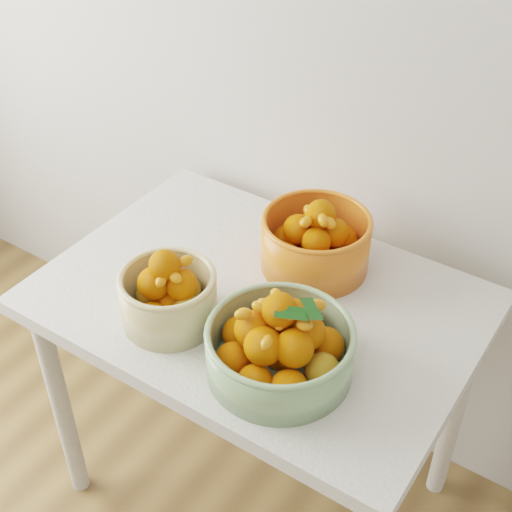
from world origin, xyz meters
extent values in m
cube|color=beige|center=(0.00, 2.00, 1.35)|extent=(4.00, 0.04, 2.70)
cube|color=silver|center=(-0.19, 1.60, 0.73)|extent=(1.00, 0.70, 0.04)
cylinder|color=silver|center=(-0.63, 1.31, 0.35)|extent=(0.05, 0.05, 0.71)
cylinder|color=silver|center=(-0.63, 1.89, 0.35)|extent=(0.05, 0.05, 0.71)
cylinder|color=silver|center=(0.25, 1.89, 0.35)|extent=(0.05, 0.05, 0.71)
cylinder|color=#D5C286|center=(-0.31, 1.43, 0.81)|extent=(0.23, 0.23, 0.12)
torus|color=#D5C286|center=(-0.31, 1.43, 0.87)|extent=(0.23, 0.23, 0.02)
sphere|color=#D1660C|center=(-0.26, 1.42, 0.80)|extent=(0.08, 0.08, 0.08)
sphere|color=#D1660C|center=(-0.31, 1.48, 0.80)|extent=(0.08, 0.08, 0.08)
sphere|color=#D1660C|center=(-0.37, 1.43, 0.80)|extent=(0.07, 0.07, 0.07)
sphere|color=#F76000|center=(-0.32, 1.37, 0.80)|extent=(0.07, 0.07, 0.07)
sphere|color=#F76000|center=(-0.31, 1.43, 0.80)|extent=(0.07, 0.07, 0.07)
sphere|color=#F76000|center=(-0.29, 1.44, 0.85)|extent=(0.07, 0.07, 0.07)
sphere|color=#F76000|center=(-0.34, 1.41, 0.85)|extent=(0.07, 0.07, 0.07)
sphere|color=#F76000|center=(-0.32, 1.43, 0.90)|extent=(0.07, 0.07, 0.07)
ellipsoid|color=orange|center=(-0.31, 1.43, 0.88)|extent=(0.03, 0.04, 0.03)
ellipsoid|color=orange|center=(-0.30, 1.44, 0.88)|extent=(0.04, 0.04, 0.03)
ellipsoid|color=orange|center=(-0.35, 1.45, 0.87)|extent=(0.04, 0.04, 0.04)
ellipsoid|color=orange|center=(-0.31, 1.40, 0.88)|extent=(0.04, 0.04, 0.04)
ellipsoid|color=orange|center=(-0.29, 1.47, 0.90)|extent=(0.04, 0.04, 0.03)
ellipsoid|color=orange|center=(-0.28, 1.42, 0.89)|extent=(0.04, 0.03, 0.03)
cylinder|color=#84A776|center=(-0.03, 1.43, 0.80)|extent=(0.36, 0.36, 0.11)
torus|color=#84A776|center=(-0.03, 1.43, 0.86)|extent=(0.37, 0.37, 0.01)
sphere|color=#D1660C|center=(0.07, 1.44, 0.80)|extent=(0.07, 0.07, 0.07)
sphere|color=#F76000|center=(0.04, 1.50, 0.80)|extent=(0.08, 0.08, 0.08)
sphere|color=#F76000|center=(-0.04, 1.53, 0.80)|extent=(0.08, 0.08, 0.08)
sphere|color=#F76000|center=(-0.10, 1.50, 0.80)|extent=(0.08, 0.08, 0.08)
sphere|color=#F76000|center=(-0.13, 1.43, 0.80)|extent=(0.08, 0.08, 0.08)
sphere|color=#F76000|center=(-0.10, 1.36, 0.80)|extent=(0.07, 0.07, 0.07)
sphere|color=#F76000|center=(-0.03, 1.34, 0.80)|extent=(0.07, 0.07, 0.07)
sphere|color=#F76000|center=(0.03, 1.36, 0.80)|extent=(0.07, 0.07, 0.07)
sphere|color=#F76000|center=(-0.03, 1.43, 0.80)|extent=(0.07, 0.07, 0.07)
sphere|color=#F76000|center=(0.01, 1.46, 0.86)|extent=(0.07, 0.07, 0.07)
sphere|color=#F76000|center=(-0.03, 1.49, 0.86)|extent=(0.07, 0.07, 0.07)
sphere|color=#F76000|center=(-0.07, 1.46, 0.86)|extent=(0.07, 0.07, 0.07)
sphere|color=#F76000|center=(-0.08, 1.41, 0.86)|extent=(0.08, 0.08, 0.08)
sphere|color=#F76000|center=(-0.04, 1.38, 0.86)|extent=(0.08, 0.08, 0.08)
sphere|color=#F76000|center=(0.02, 1.41, 0.86)|extent=(0.08, 0.08, 0.08)
sphere|color=#F76000|center=(-0.04, 1.44, 0.91)|extent=(0.07, 0.07, 0.07)
ellipsoid|color=orange|center=(-0.02, 1.37, 0.89)|extent=(0.03, 0.04, 0.03)
ellipsoid|color=orange|center=(-0.05, 1.44, 0.91)|extent=(0.05, 0.04, 0.03)
ellipsoid|color=orange|center=(0.02, 1.43, 0.91)|extent=(0.04, 0.03, 0.04)
ellipsoid|color=orange|center=(-0.07, 1.42, 0.91)|extent=(0.05, 0.04, 0.04)
ellipsoid|color=orange|center=(-0.01, 1.43, 0.92)|extent=(0.04, 0.04, 0.04)
ellipsoid|color=orange|center=(-0.03, 1.44, 0.92)|extent=(0.05, 0.04, 0.04)
ellipsoid|color=orange|center=(-0.07, 1.43, 0.92)|extent=(0.04, 0.04, 0.04)
ellipsoid|color=orange|center=(0.00, 1.50, 0.89)|extent=(0.04, 0.05, 0.04)
ellipsoid|color=orange|center=(-0.04, 1.44, 0.91)|extent=(0.04, 0.04, 0.03)
ellipsoid|color=orange|center=(-0.09, 1.39, 0.91)|extent=(0.05, 0.04, 0.03)
ellipsoid|color=orange|center=(-0.06, 1.46, 0.92)|extent=(0.04, 0.04, 0.03)
ellipsoid|color=orange|center=(0.02, 1.49, 0.91)|extent=(0.04, 0.05, 0.03)
ellipsoid|color=orange|center=(-0.07, 1.44, 0.88)|extent=(0.04, 0.03, 0.03)
ellipsoid|color=orange|center=(-0.03, 1.42, 0.89)|extent=(0.04, 0.04, 0.03)
ellipsoid|color=orange|center=(-0.04, 1.42, 0.90)|extent=(0.05, 0.04, 0.03)
cylinder|color=orange|center=(-0.14, 1.77, 0.82)|extent=(0.34, 0.34, 0.14)
torus|color=orange|center=(-0.14, 1.77, 0.89)|extent=(0.34, 0.34, 0.01)
sphere|color=#D1660C|center=(-0.06, 1.77, 0.80)|extent=(0.07, 0.07, 0.07)
sphere|color=#F76000|center=(-0.11, 1.84, 0.80)|extent=(0.08, 0.08, 0.08)
sphere|color=#F76000|center=(-0.18, 1.84, 0.80)|extent=(0.08, 0.08, 0.08)
sphere|color=#F76000|center=(-0.22, 1.77, 0.80)|extent=(0.07, 0.07, 0.07)
sphere|color=#F76000|center=(-0.18, 1.70, 0.80)|extent=(0.08, 0.08, 0.08)
sphere|color=#F76000|center=(-0.10, 1.70, 0.80)|extent=(0.07, 0.07, 0.07)
sphere|color=#F76000|center=(-0.14, 1.77, 0.80)|extent=(0.07, 0.07, 0.07)
sphere|color=#F76000|center=(-0.10, 1.79, 0.86)|extent=(0.07, 0.07, 0.07)
sphere|color=#F76000|center=(-0.16, 1.81, 0.86)|extent=(0.07, 0.07, 0.07)
sphere|color=#F76000|center=(-0.18, 1.75, 0.86)|extent=(0.07, 0.07, 0.07)
sphere|color=#F76000|center=(-0.12, 1.73, 0.86)|extent=(0.07, 0.07, 0.07)
sphere|color=#F76000|center=(-0.14, 1.77, 0.90)|extent=(0.07, 0.07, 0.07)
ellipsoid|color=orange|center=(-0.10, 1.75, 0.91)|extent=(0.05, 0.04, 0.04)
ellipsoid|color=orange|center=(-0.15, 1.73, 0.91)|extent=(0.03, 0.04, 0.03)
ellipsoid|color=orange|center=(-0.17, 1.79, 0.89)|extent=(0.05, 0.04, 0.04)
ellipsoid|color=orange|center=(-0.16, 1.74, 0.89)|extent=(0.04, 0.05, 0.04)
ellipsoid|color=orange|center=(-0.11, 1.74, 0.91)|extent=(0.04, 0.05, 0.04)
ellipsoid|color=orange|center=(-0.15, 1.77, 0.87)|extent=(0.04, 0.03, 0.02)
ellipsoid|color=orange|center=(-0.19, 1.80, 0.88)|extent=(0.05, 0.04, 0.03)
ellipsoid|color=orange|center=(-0.13, 1.79, 0.89)|extent=(0.04, 0.05, 0.03)
ellipsoid|color=orange|center=(-0.14, 1.77, 0.91)|extent=(0.03, 0.04, 0.04)
camera|label=1|loc=(0.49, 0.56, 1.85)|focal=50.00mm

